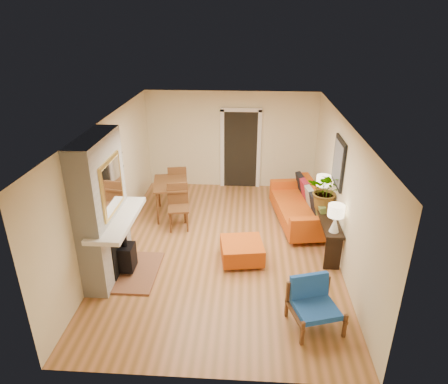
{
  "coord_description": "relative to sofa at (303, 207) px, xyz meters",
  "views": [
    {
      "loc": [
        0.46,
        -7.01,
        4.39
      ],
      "look_at": [
        0.0,
        0.2,
        1.15
      ],
      "focal_mm": 32.0,
      "sensor_mm": 36.0,
      "label": 1
    }
  ],
  "objects": [
    {
      "name": "console_table",
      "position": [
        0.33,
        -1.0,
        0.2
      ],
      "size": [
        0.34,
        1.85,
        0.72
      ],
      "color": "black",
      "rests_on": "ground"
    },
    {
      "name": "room_shell",
      "position": [
        -1.13,
        1.43,
        0.86
      ],
      "size": [
        6.5,
        6.5,
        6.5
      ],
      "color": "#B87546",
      "rests_on": "ground"
    },
    {
      "name": "blue_chair",
      "position": [
        -0.23,
        -3.28,
        0.02
      ],
      "size": [
        0.88,
        0.87,
        0.75
      ],
      "color": "brown",
      "rests_on": "ground"
    },
    {
      "name": "houseplant",
      "position": [
        0.32,
        -0.74,
        0.75
      ],
      "size": [
        0.9,
        0.85,
        0.8
      ],
      "primitive_type": "imported",
      "rotation": [
        0.0,
        0.0,
        -0.38
      ],
      "color": "#1E5919",
      "rests_on": "console_table"
    },
    {
      "name": "dining_table",
      "position": [
        -2.98,
        0.2,
        0.28
      ],
      "size": [
        1.02,
        1.92,
        1.01
      ],
      "color": "brown",
      "rests_on": "ground"
    },
    {
      "name": "fireplace",
      "position": [
        -3.74,
        -2.2,
        0.86
      ],
      "size": [
        1.09,
        1.68,
        2.6
      ],
      "color": "white",
      "rests_on": "ground"
    },
    {
      "name": "lamp_near",
      "position": [
        0.33,
        -1.7,
        0.68
      ],
      "size": [
        0.3,
        0.3,
        0.54
      ],
      "color": "white",
      "rests_on": "console_table"
    },
    {
      "name": "lamp_far",
      "position": [
        0.33,
        -0.28,
        0.68
      ],
      "size": [
        0.3,
        0.3,
        0.54
      ],
      "color": "white",
      "rests_on": "console_table"
    },
    {
      "name": "sofa",
      "position": [
        0.0,
        0.0,
        0.0
      ],
      "size": [
        1.26,
        2.32,
        0.87
      ],
      "color": "silver",
      "rests_on": "ground"
    },
    {
      "name": "ottoman",
      "position": [
        -1.35,
        -1.66,
        -0.15
      ],
      "size": [
        0.89,
        0.89,
        0.4
      ],
      "color": "silver",
      "rests_on": "ground"
    }
  ]
}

